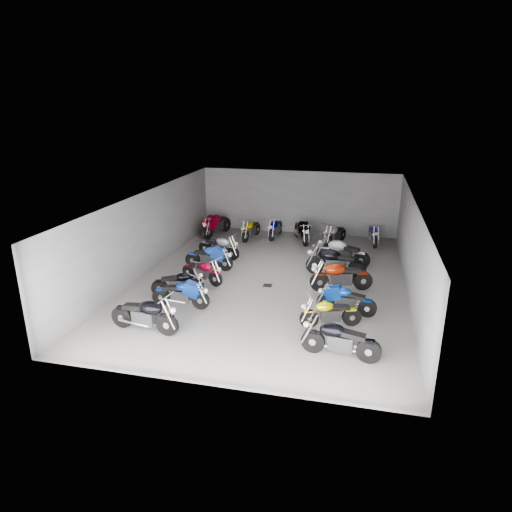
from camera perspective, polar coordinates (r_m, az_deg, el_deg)
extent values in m
plane|color=gray|center=(17.46, 1.79, -3.10)|extent=(14.00, 14.00, 0.00)
cube|color=gray|center=(23.62, 5.31, 6.70)|extent=(10.00, 0.10, 3.20)
cube|color=gray|center=(18.55, -13.48, 2.91)|extent=(0.10, 14.00, 3.20)
cube|color=gray|center=(16.72, 18.88, 0.67)|extent=(0.10, 14.00, 3.20)
cube|color=black|center=(16.54, 1.91, 7.31)|extent=(10.00, 14.00, 0.04)
cube|color=black|center=(17.01, 1.45, -3.70)|extent=(0.32, 0.32, 0.01)
cylinder|color=black|center=(13.66, -11.01, -8.42)|extent=(0.69, 0.21, 0.68)
cylinder|color=black|center=(14.45, -16.35, -7.29)|extent=(0.69, 0.23, 0.68)
cube|color=#2D2D30|center=(13.99, -13.80, -7.46)|extent=(0.72, 0.39, 0.43)
ellipsoid|color=black|center=(13.73, -13.08, -6.35)|extent=(0.77, 0.50, 0.38)
cube|color=black|center=(14.05, -15.06, -6.12)|extent=(0.68, 0.37, 0.19)
cylinder|color=black|center=(15.15, -6.96, -5.53)|extent=(0.61, 0.13, 0.61)
cylinder|color=black|center=(15.64, -11.74, -5.00)|extent=(0.61, 0.15, 0.61)
cube|color=#2D2D30|center=(15.34, -9.41, -4.94)|extent=(0.62, 0.29, 0.38)
ellipsoid|color=navy|center=(15.15, -8.73, -3.97)|extent=(0.65, 0.39, 0.34)
cube|color=black|center=(15.35, -10.51, -3.92)|extent=(0.58, 0.27, 0.17)
cylinder|color=black|center=(16.34, -7.48, -3.77)|extent=(0.58, 0.30, 0.57)
cylinder|color=black|center=(16.44, -11.99, -3.89)|extent=(0.58, 0.31, 0.57)
cube|color=#2D2D30|center=(16.34, -9.76, -3.55)|extent=(0.63, 0.44, 0.36)
ellipsoid|color=black|center=(16.22, -9.12, -2.60)|extent=(0.69, 0.53, 0.32)
cube|color=black|center=(16.27, -10.81, -2.76)|extent=(0.59, 0.41, 0.16)
cylinder|color=black|center=(16.91, -5.06, -2.86)|extent=(0.58, 0.32, 0.58)
cylinder|color=black|center=(17.72, -8.37, -1.97)|extent=(0.59, 0.33, 0.58)
cube|color=#2D2D30|center=(17.28, -6.77, -2.12)|extent=(0.65, 0.46, 0.36)
ellipsoid|color=maroon|center=(17.05, -6.30, -1.35)|extent=(0.70, 0.56, 0.33)
cube|color=black|center=(17.37, -7.53, -1.15)|extent=(0.61, 0.43, 0.16)
cylinder|color=black|center=(18.40, -3.86, -0.93)|extent=(0.64, 0.17, 0.63)
cylinder|color=black|center=(18.94, -7.89, -0.48)|extent=(0.64, 0.19, 0.63)
cube|color=#2D2D30|center=(18.63, -5.92, -0.42)|extent=(0.66, 0.34, 0.39)
ellipsoid|color=blue|center=(18.44, -5.33, 0.44)|extent=(0.70, 0.44, 0.36)
cube|color=black|center=(18.66, -6.83, 0.48)|extent=(0.62, 0.32, 0.18)
cylinder|color=black|center=(19.64, -2.97, 0.37)|extent=(0.64, 0.31, 0.63)
cylinder|color=black|center=(20.43, -6.32, 1.01)|extent=(0.65, 0.33, 0.63)
cube|color=#2D2D30|center=(19.99, -4.69, 0.97)|extent=(0.70, 0.47, 0.39)
ellipsoid|color=#ABACB1|center=(19.78, -4.20, 1.74)|extent=(0.76, 0.57, 0.35)
cube|color=black|center=(20.09, -5.45, 1.86)|extent=(0.66, 0.44, 0.18)
cylinder|color=black|center=(12.68, 7.14, -10.52)|extent=(0.67, 0.21, 0.66)
cylinder|color=black|center=(12.49, 13.92, -11.47)|extent=(0.67, 0.23, 0.66)
cube|color=#2D2D30|center=(12.51, 10.52, -10.60)|extent=(0.70, 0.39, 0.41)
ellipsoid|color=black|center=(12.39, 9.57, -9.13)|extent=(0.74, 0.49, 0.37)
cube|color=black|center=(12.34, 12.12, -9.64)|extent=(0.66, 0.36, 0.19)
cylinder|color=black|center=(13.96, 6.66, -7.80)|extent=(0.59, 0.30, 0.58)
cylinder|color=black|center=(14.28, 11.86, -7.45)|extent=(0.59, 0.32, 0.58)
cube|color=#2D2D30|center=(14.07, 9.31, -7.30)|extent=(0.65, 0.45, 0.36)
ellipsoid|color=#F8E500|center=(13.89, 8.58, -6.28)|extent=(0.70, 0.55, 0.33)
cube|color=black|center=(14.03, 10.52, -6.29)|extent=(0.60, 0.42, 0.16)
cylinder|color=black|center=(15.15, 8.70, -5.63)|extent=(0.61, 0.21, 0.60)
cylinder|color=black|center=(14.94, 13.74, -6.35)|extent=(0.61, 0.23, 0.60)
cube|color=#2D2D30|center=(14.99, 11.22, -5.67)|extent=(0.64, 0.37, 0.37)
ellipsoid|color=#08379C|center=(14.91, 10.52, -4.52)|extent=(0.68, 0.47, 0.33)
cube|color=black|center=(14.84, 12.41, -4.92)|extent=(0.60, 0.35, 0.17)
cylinder|color=black|center=(16.57, 7.94, -3.22)|extent=(0.71, 0.35, 0.70)
cylinder|color=black|center=(16.97, 13.19, -3.02)|extent=(0.72, 0.37, 0.70)
cube|color=#2D2D30|center=(16.71, 10.61, -2.77)|extent=(0.78, 0.53, 0.44)
ellipsoid|color=maroon|center=(16.53, 9.88, -1.67)|extent=(0.84, 0.64, 0.39)
cube|color=black|center=(16.69, 11.84, -1.75)|extent=(0.73, 0.49, 0.20)
cylinder|color=black|center=(18.20, 7.38, -1.12)|extent=(0.73, 0.20, 0.72)
cylinder|color=black|center=(18.01, 12.50, -1.64)|extent=(0.73, 0.22, 0.72)
cube|color=#2D2D30|center=(18.05, 9.95, -1.05)|extent=(0.76, 0.39, 0.45)
ellipsoid|color=black|center=(17.96, 9.23, 0.12)|extent=(0.80, 0.51, 0.41)
cube|color=black|center=(17.90, 11.14, -0.21)|extent=(0.71, 0.36, 0.21)
cylinder|color=black|center=(19.56, 8.56, 0.22)|extent=(0.72, 0.32, 0.70)
cylinder|color=black|center=(19.12, 13.04, -0.50)|extent=(0.72, 0.34, 0.70)
cube|color=#2D2D30|center=(19.29, 10.79, 0.17)|extent=(0.78, 0.50, 0.44)
ellipsoid|color=#A8A8AD|center=(19.25, 10.17, 1.27)|extent=(0.84, 0.62, 0.40)
cube|color=black|center=(19.10, 11.85, 0.89)|extent=(0.73, 0.47, 0.20)
cylinder|color=black|center=(22.73, -6.07, 2.98)|extent=(0.34, 0.74, 0.73)
cylinder|color=black|center=(24.04, -3.83, 3.92)|extent=(0.36, 0.74, 0.73)
cube|color=#2D2D30|center=(23.35, -4.93, 3.73)|extent=(0.53, 0.80, 0.45)
ellipsoid|color=maroon|center=(23.06, -5.30, 4.46)|extent=(0.65, 0.86, 0.41)
cube|color=black|center=(23.56, -4.45, 4.68)|extent=(0.49, 0.75, 0.21)
cylinder|color=black|center=(22.08, -1.35, 2.49)|extent=(0.23, 0.64, 0.63)
cylinder|color=black|center=(23.35, 0.07, 3.39)|extent=(0.25, 0.65, 0.63)
cube|color=#2D2D30|center=(22.69, -0.62, 3.19)|extent=(0.39, 0.68, 0.39)
ellipsoid|color=#C5A503|center=(22.41, -0.84, 3.83)|extent=(0.50, 0.72, 0.35)
cube|color=black|center=(22.89, -0.31, 4.05)|extent=(0.37, 0.64, 0.18)
cylinder|color=black|center=(22.30, 1.97, 2.64)|extent=(0.18, 0.64, 0.63)
cylinder|color=black|center=(23.63, 2.92, 3.55)|extent=(0.20, 0.64, 0.63)
cube|color=#2D2D30|center=(22.94, 2.46, 3.35)|extent=(0.34, 0.66, 0.39)
ellipsoid|color=#04067F|center=(22.65, 2.33, 3.98)|extent=(0.44, 0.70, 0.35)
cube|color=black|center=(23.16, 2.68, 4.20)|extent=(0.32, 0.62, 0.18)
cylinder|color=black|center=(21.60, 6.21, 2.10)|extent=(0.39, 0.70, 0.70)
cylinder|color=black|center=(23.07, 5.23, 3.21)|extent=(0.41, 0.71, 0.70)
cube|color=#2D2D30|center=(22.31, 5.71, 2.94)|extent=(0.57, 0.78, 0.44)
ellipsoid|color=black|center=(21.99, 5.89, 3.65)|extent=(0.68, 0.85, 0.39)
cube|color=black|center=(22.55, 5.53, 3.93)|extent=(0.53, 0.73, 0.20)
cylinder|color=black|center=(21.63, 8.98, 1.89)|extent=(0.36, 0.61, 0.61)
cylinder|color=black|center=(22.82, 10.66, 2.68)|extent=(0.38, 0.62, 0.61)
cube|color=#2D2D30|center=(22.20, 9.86, 2.53)|extent=(0.52, 0.69, 0.38)
ellipsoid|color=#AAA9B0|center=(21.93, 9.64, 3.18)|extent=(0.62, 0.75, 0.35)
cube|color=black|center=(22.39, 10.26, 3.36)|extent=(0.48, 0.64, 0.17)
cylinder|color=black|center=(21.91, 14.68, 1.71)|extent=(0.21, 0.63, 0.62)
cylinder|color=black|center=(23.23, 14.18, 2.71)|extent=(0.23, 0.63, 0.62)
cube|color=#2D2D30|center=(22.54, 14.44, 2.46)|extent=(0.37, 0.66, 0.39)
ellipsoid|color=navy|center=(22.26, 14.58, 3.07)|extent=(0.47, 0.70, 0.35)
cube|color=black|center=(22.76, 14.39, 3.33)|extent=(0.35, 0.62, 0.18)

